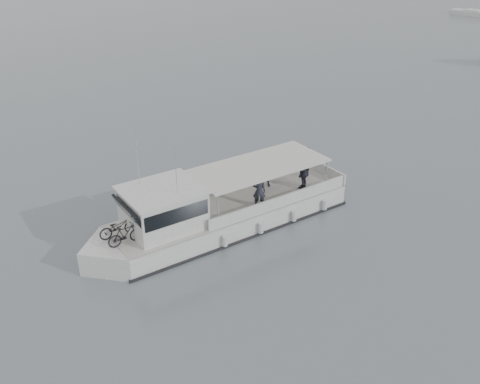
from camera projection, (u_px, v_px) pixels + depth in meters
ground at (230, 215)px, 26.48m from camera, size 1400.00×1400.00×0.00m
tour_boat at (210, 214)px, 24.67m from camera, size 13.41×3.46×5.62m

